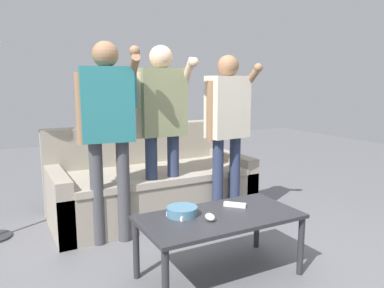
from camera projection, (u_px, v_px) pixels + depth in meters
ground_plane at (212, 276)px, 2.58m from camera, size 12.00×12.00×0.00m
couch at (150, 185)px, 3.77m from camera, size 1.95×0.93×0.88m
coffee_table at (220, 222)px, 2.52m from camera, size 1.09×0.56×0.44m
snack_bowl at (182, 211)px, 2.51m from camera, size 0.21×0.21×0.06m
game_remote_nunchuk at (210, 217)px, 2.41m from camera, size 0.06×0.09×0.05m
player_left at (108, 120)px, 2.96m from camera, size 0.48×0.38×1.64m
player_center at (162, 116)px, 3.28m from camera, size 0.48×0.37×1.64m
player_right at (227, 120)px, 3.42m from camera, size 0.48×0.32×1.56m
game_remote_wand_near at (235, 205)px, 2.68m from camera, size 0.14×0.14×0.03m
game_remote_wand_far at (176, 216)px, 2.46m from camera, size 0.08×0.15×0.03m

